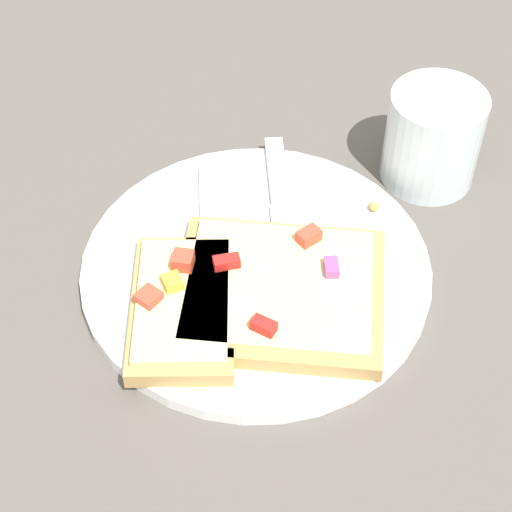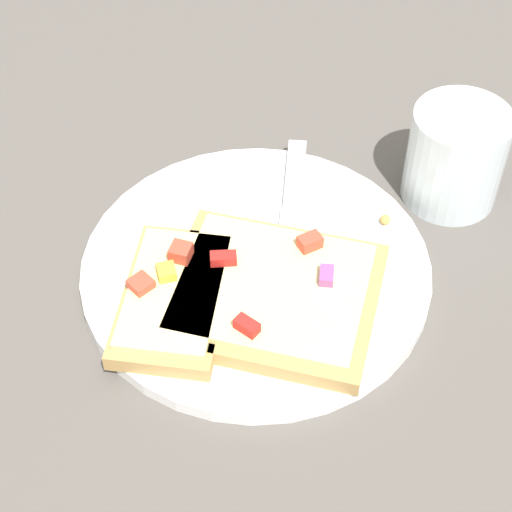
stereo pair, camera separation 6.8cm
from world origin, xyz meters
TOP-DOWN VIEW (x-y plane):
  - ground_plane at (0.00, 0.00)m, footprint 4.00×4.00m
  - plate at (0.00, 0.00)m, footprint 0.28×0.28m
  - fork at (0.04, -0.01)m, footprint 0.07×0.21m
  - knife at (-0.04, -0.05)m, footprint 0.07×0.22m
  - pizza_slice_main at (-0.01, 0.04)m, footprint 0.20×0.19m
  - pizza_slice_corner at (0.07, 0.03)m, footprint 0.12×0.15m
  - crumb_scatter at (0.01, -0.01)m, footprint 0.20×0.08m
  - drinking_glass at (-0.18, -0.06)m, footprint 0.08×0.08m

SIDE VIEW (x-z plane):
  - ground_plane at x=0.00m, z-range 0.00..0.00m
  - plate at x=0.00m, z-range 0.00..0.01m
  - fork at x=0.04m, z-range 0.01..0.02m
  - knife at x=-0.04m, z-range 0.01..0.02m
  - crumb_scatter at x=0.01m, z-range 0.01..0.02m
  - pizza_slice_main at x=-0.01m, z-range 0.01..0.04m
  - pizza_slice_corner at x=0.07m, z-range 0.01..0.04m
  - drinking_glass at x=-0.18m, z-range 0.00..0.09m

